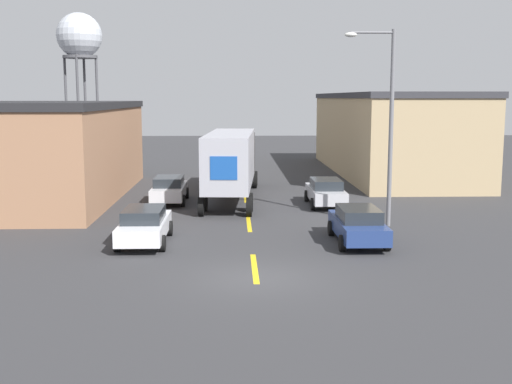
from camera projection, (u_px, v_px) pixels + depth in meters
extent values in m
plane|color=#333335|center=(256.00, 278.00, 21.25)|extent=(160.00, 160.00, 0.00)
cube|color=gold|center=(255.00, 268.00, 22.51)|extent=(0.20, 3.93, 0.01)
cube|color=gold|center=(249.00, 223.00, 30.47)|extent=(0.20, 3.93, 0.01)
cube|color=gold|center=(246.00, 197.00, 38.42)|extent=(0.20, 3.93, 0.01)
cube|color=#9E7051|center=(15.00, 154.00, 37.93)|extent=(12.44, 18.72, 5.29)
cube|color=#232326|center=(12.00, 105.00, 37.51)|extent=(12.64, 18.92, 0.40)
cube|color=tan|center=(387.00, 136.00, 50.57)|extent=(8.03, 24.91, 5.89)
cube|color=#333338|center=(389.00, 96.00, 50.11)|extent=(8.23, 25.11, 0.40)
cube|color=black|center=(237.00, 156.00, 42.97)|extent=(2.48, 3.19, 3.07)
cube|color=#A8A8B2|center=(230.00, 158.00, 36.14)|extent=(3.03, 10.15, 2.88)
cube|color=#194CA3|center=(224.00, 168.00, 31.17)|extent=(1.33, 0.11, 1.15)
cylinder|color=black|center=(255.00, 178.00, 43.54)|extent=(0.34, 1.01, 0.99)
cylinder|color=black|center=(220.00, 178.00, 43.60)|extent=(0.34, 1.01, 0.99)
cylinder|color=black|center=(255.00, 181.00, 42.33)|extent=(0.34, 1.01, 0.99)
cylinder|color=black|center=(218.00, 180.00, 42.39)|extent=(0.34, 1.01, 0.99)
cylinder|color=black|center=(250.00, 202.00, 33.63)|extent=(0.34, 1.01, 0.99)
cylinder|color=black|center=(204.00, 202.00, 33.69)|extent=(0.34, 1.01, 0.99)
cylinder|color=black|center=(249.00, 207.00, 32.24)|extent=(0.34, 1.01, 0.99)
cylinder|color=black|center=(201.00, 206.00, 32.30)|extent=(0.34, 1.01, 0.99)
cube|color=navy|center=(358.00, 227.00, 26.35)|extent=(1.76, 4.69, 0.66)
cube|color=#23282D|center=(359.00, 214.00, 26.13)|extent=(1.54, 2.44, 0.51)
cylinder|color=black|center=(371.00, 228.00, 27.87)|extent=(0.22, 0.65, 0.65)
cylinder|color=black|center=(331.00, 228.00, 27.81)|extent=(0.22, 0.65, 0.65)
cylinder|color=black|center=(387.00, 243.00, 25.00)|extent=(0.22, 0.65, 0.65)
cylinder|color=black|center=(342.00, 243.00, 24.93)|extent=(0.22, 0.65, 0.65)
cube|color=#B2B2B7|center=(326.00, 194.00, 35.45)|extent=(1.76, 4.69, 0.66)
cube|color=#23282D|center=(326.00, 184.00, 35.23)|extent=(1.54, 2.44, 0.51)
cylinder|color=black|center=(337.00, 196.00, 36.97)|extent=(0.22, 0.65, 0.65)
cylinder|color=black|center=(307.00, 196.00, 36.91)|extent=(0.22, 0.65, 0.65)
cylinder|color=black|center=(346.00, 204.00, 34.10)|extent=(0.22, 0.65, 0.65)
cylinder|color=black|center=(313.00, 204.00, 34.03)|extent=(0.22, 0.65, 0.65)
cube|color=silver|center=(169.00, 191.00, 36.51)|extent=(1.76, 4.69, 0.66)
cube|color=#23282D|center=(169.00, 181.00, 36.29)|extent=(1.54, 2.44, 0.51)
cylinder|color=black|center=(187.00, 193.00, 38.03)|extent=(0.22, 0.65, 0.65)
cylinder|color=black|center=(157.00, 193.00, 37.97)|extent=(0.22, 0.65, 0.65)
cylinder|color=black|center=(183.00, 201.00, 35.15)|extent=(0.22, 0.65, 0.65)
cylinder|color=black|center=(151.00, 201.00, 35.09)|extent=(0.22, 0.65, 0.65)
cube|color=silver|center=(145.00, 228.00, 26.26)|extent=(1.76, 4.69, 0.66)
cube|color=#23282D|center=(144.00, 214.00, 26.03)|extent=(1.54, 2.44, 0.51)
cylinder|color=black|center=(170.00, 228.00, 27.77)|extent=(0.22, 0.65, 0.65)
cylinder|color=black|center=(129.00, 228.00, 27.71)|extent=(0.22, 0.65, 0.65)
cylinder|color=black|center=(162.00, 243.00, 24.90)|extent=(0.22, 0.65, 0.65)
cylinder|color=black|center=(117.00, 244.00, 24.83)|extent=(0.22, 0.65, 0.65)
cylinder|color=#47474C|center=(98.00, 104.00, 70.82)|extent=(0.28, 0.28, 10.53)
cylinder|color=#47474C|center=(85.00, 103.00, 72.45)|extent=(0.28, 0.28, 10.53)
cylinder|color=#47474C|center=(66.00, 104.00, 70.70)|extent=(0.28, 0.28, 10.53)
cylinder|color=#47474C|center=(78.00, 104.00, 69.06)|extent=(0.28, 0.28, 10.53)
cylinder|color=#4C4C51|center=(80.00, 57.00, 70.02)|extent=(3.71, 3.71, 0.30)
sphere|color=#B7BCC6|center=(79.00, 36.00, 69.69)|extent=(4.90, 4.90, 4.90)
cylinder|color=slate|center=(391.00, 130.00, 29.26)|extent=(0.20, 0.20, 8.96)
cylinder|color=slate|center=(372.00, 32.00, 28.59)|extent=(1.94, 0.11, 0.11)
ellipsoid|color=silver|center=(351.00, 35.00, 28.57)|extent=(0.56, 0.32, 0.22)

